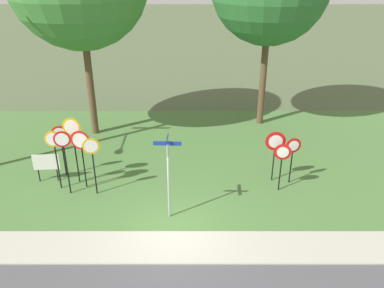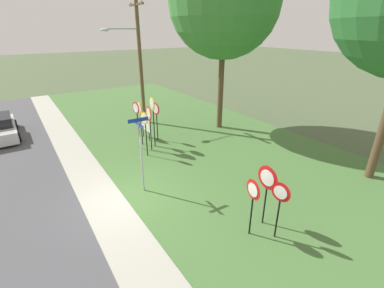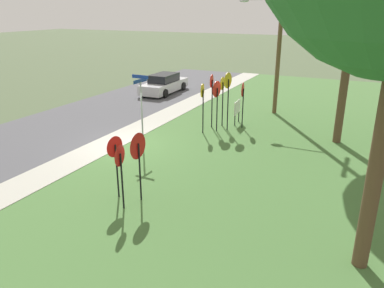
{
  "view_description": "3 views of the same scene",
  "coord_description": "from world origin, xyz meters",
  "views": [
    {
      "loc": [
        0.62,
        -10.85,
        8.53
      ],
      "look_at": [
        0.62,
        3.95,
        1.55
      ],
      "focal_mm": 36.22,
      "sensor_mm": 36.0,
      "label": 1
    },
    {
      "loc": [
        8.93,
        -2.76,
        6.36
      ],
      "look_at": [
        0.09,
        3.15,
        1.75
      ],
      "focal_mm": 24.91,
      "sensor_mm": 36.0,
      "label": 2
    },
    {
      "loc": [
        13.2,
        9.72,
        5.87
      ],
      "look_at": [
        0.94,
        3.86,
        1.01
      ],
      "focal_mm": 35.45,
      "sensor_mm": 36.0,
      "label": 3
    }
  ],
  "objects": [
    {
      "name": "sidewalk_strip",
      "position": [
        0.0,
        -0.8,
        0.03
      ],
      "size": [
        44.0,
        1.6,
        0.06
      ],
      "primitive_type": "cube",
      "color": "#ADAA9E",
      "rests_on": "ground_plane"
    },
    {
      "name": "street_name_post",
      "position": [
        -0.22,
        0.9,
        1.94
      ],
      "size": [
        0.96,
        0.82,
        3.21
      ],
      "rotation": [
        0.0,
        0.0,
        -0.04
      ],
      "color": "#9EA0A8",
      "rests_on": "grass_median"
    },
    {
      "name": "stop_sign_center_tall",
      "position": [
        -3.23,
        2.44,
        1.82
      ],
      "size": [
        0.66,
        0.14,
        2.47
      ],
      "rotation": [
        0.0,
        0.0,
        0.18
      ],
      "color": "black",
      "rests_on": "grass_median"
    },
    {
      "name": "parked_hatchback_near",
      "position": [
        -10.9,
        -4.06,
        0.65
      ],
      "size": [
        4.67,
        1.95,
        1.39
      ],
      "rotation": [
        0.0,
        0.0,
        0.02
      ],
      "color": "silver",
      "rests_on": "road_asphalt"
    },
    {
      "name": "yield_sign_far_left",
      "position": [
        4.17,
        2.71,
        1.57
      ],
      "size": [
        0.68,
        0.14,
        2.08
      ],
      "rotation": [
        0.0,
        0.0,
        -0.16
      ],
      "color": "black",
      "rests_on": "grass_median"
    },
    {
      "name": "stop_sign_near_left",
      "position": [
        -4.18,
        3.37,
        2.18
      ],
      "size": [
        0.77,
        0.13,
        2.92
      ],
      "rotation": [
        0.0,
        0.0,
        -0.12
      ],
      "color": "black",
      "rests_on": "grass_median"
    },
    {
      "name": "road_asphalt",
      "position": [
        0.0,
        -4.8,
        0.01
      ],
      "size": [
        44.0,
        6.4,
        0.01
      ],
      "primitive_type": "cube",
      "color": "#4C4C51",
      "rests_on": "ground_plane"
    },
    {
      "name": "yield_sign_near_left",
      "position": [
        4.74,
        3.31,
        1.56
      ],
      "size": [
        0.65,
        0.13,
        2.07
      ],
      "rotation": [
        0.0,
        0.0,
        0.16
      ],
      "color": "black",
      "rests_on": "grass_median"
    },
    {
      "name": "stop_sign_far_center",
      "position": [
        -3.78,
        2.96,
        1.9
      ],
      "size": [
        0.8,
        0.13,
        2.54
      ],
      "rotation": [
        0.0,
        0.0,
        -0.12
      ],
      "color": "black",
      "rests_on": "grass_median"
    },
    {
      "name": "grass_median",
      "position": [
        0.0,
        6.0,
        0.02
      ],
      "size": [
        44.0,
        12.0,
        0.04
      ],
      "primitive_type": "cube",
      "color": "#477038",
      "rests_on": "ground_plane"
    },
    {
      "name": "stop_sign_far_left",
      "position": [
        -4.31,
        2.47,
        2.0
      ],
      "size": [
        0.65,
        0.13,
        2.74
      ],
      "rotation": [
        0.0,
        0.0,
        0.14
      ],
      "color": "black",
      "rests_on": "grass_median"
    },
    {
      "name": "ground_plane",
      "position": [
        0.0,
        0.0,
        0.0
      ],
      "size": [
        160.0,
        160.0,
        0.0
      ],
      "primitive_type": "plane",
      "color": "#4C5B3D"
    },
    {
      "name": "utility_pole",
      "position": [
        -8.56,
        4.57,
        4.78
      ],
      "size": [
        2.1,
        2.56,
        8.78
      ],
      "color": "brown",
      "rests_on": "grass_median"
    },
    {
      "name": "yield_sign_near_right",
      "position": [
        4.04,
        3.49,
        1.72
      ],
      "size": [
        0.84,
        0.1,
        2.27
      ],
      "rotation": [
        0.0,
        0.0,
        -0.02
      ],
      "color": "black",
      "rests_on": "grass_median"
    },
    {
      "name": "stop_sign_near_right",
      "position": [
        -4.8,
        2.86,
        1.9
      ],
      "size": [
        0.67,
        0.1,
        2.58
      ],
      "rotation": [
        0.0,
        0.0,
        0.05
      ],
      "color": "black",
      "rests_on": "grass_median"
    },
    {
      "name": "stop_sign_far_right",
      "position": [
        -4.91,
        3.92,
        1.74
      ],
      "size": [
        0.71,
        0.13,
        2.35
      ],
      "rotation": [
        0.0,
        0.0,
        0.15
      ],
      "color": "black",
      "rests_on": "grass_median"
    },
    {
      "name": "notice_board",
      "position": [
        -5.5,
        3.46,
        0.87
      ],
      "size": [
        1.1,
        0.1,
        1.25
      ],
      "rotation": [
        0.0,
        0.0,
        0.06
      ],
      "color": "black",
      "rests_on": "grass_median"
    }
  ]
}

